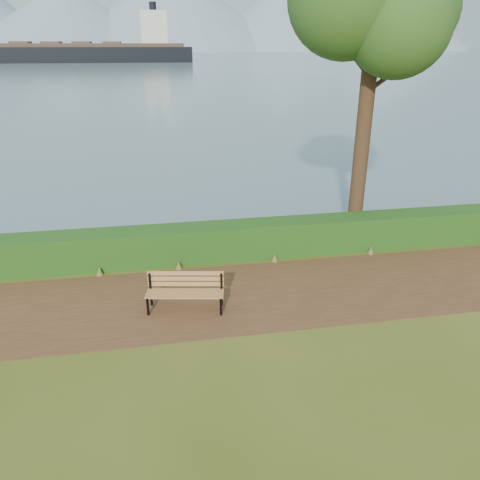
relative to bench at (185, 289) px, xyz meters
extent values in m
plane|color=#455017|center=(1.05, 0.04, -0.51)|extent=(140.00, 140.00, 0.00)
cube|color=#522E1C|center=(1.05, 0.34, -0.51)|extent=(40.00, 3.40, 0.01)
cube|color=#134212|center=(1.05, 2.64, -0.01)|extent=(32.00, 0.85, 1.00)
cube|color=slate|center=(1.05, 260.04, -0.51)|extent=(700.00, 510.00, 0.00)
cone|color=#7B8EA5|center=(-58.95, 395.04, 23.49)|extent=(160.00, 160.00, 48.00)
cone|color=#7B8EA5|center=(21.05, 405.04, 30.49)|extent=(190.00, 190.00, 62.00)
cone|color=#7B8EA5|center=(111.05, 400.04, 24.49)|extent=(170.00, 170.00, 50.00)
cone|color=#7B8EA5|center=(201.05, 410.04, 28.49)|extent=(150.00, 150.00, 58.00)
cone|color=#7B8EA5|center=(-8.95, 430.04, 16.99)|extent=(120.00, 120.00, 35.00)
cone|color=#7B8EA5|center=(151.05, 425.04, 19.49)|extent=(130.00, 130.00, 40.00)
cube|color=black|center=(-0.87, -0.15, -0.29)|extent=(0.06, 0.07, 0.44)
cube|color=black|center=(-0.79, 0.27, -0.09)|extent=(0.06, 0.07, 0.84)
cube|color=black|center=(-0.83, 0.06, -0.10)|extent=(0.14, 0.51, 0.05)
cube|color=black|center=(0.76, -0.45, -0.29)|extent=(0.06, 0.07, 0.44)
cube|color=black|center=(0.83, -0.03, -0.09)|extent=(0.06, 0.07, 0.84)
cube|color=black|center=(0.79, -0.24, -0.10)|extent=(0.14, 0.51, 0.05)
cube|color=#B07244|center=(-0.05, -0.27, -0.07)|extent=(1.75, 0.41, 0.03)
cube|color=#B07244|center=(-0.03, -0.15, -0.07)|extent=(1.75, 0.41, 0.03)
cube|color=#B07244|center=(-0.01, -0.03, -0.07)|extent=(1.75, 0.41, 0.03)
cube|color=#B07244|center=(0.02, 0.09, -0.07)|extent=(1.75, 0.41, 0.03)
cube|color=#B07244|center=(0.03, 0.15, 0.05)|extent=(1.75, 0.36, 0.10)
cube|color=#B07244|center=(0.03, 0.15, 0.19)|extent=(1.75, 0.36, 0.10)
cube|color=#B07244|center=(0.03, 0.15, 0.32)|extent=(1.75, 0.36, 0.10)
cylinder|color=#311C14|center=(5.48, 3.25, 3.43)|extent=(0.44, 0.44, 7.87)
sphere|color=#214617|center=(6.47, 3.54, 6.05)|extent=(2.84, 2.84, 2.84)
sphere|color=#214617|center=(5.78, 2.47, 5.61)|extent=(2.62, 2.62, 2.62)
cylinder|color=#311C14|center=(5.97, 3.25, 4.30)|extent=(1.15, 0.13, 0.86)
cylinder|color=#311C14|center=(5.04, 3.36, 4.85)|extent=(0.89, 0.41, 0.79)
cube|color=black|center=(-18.69, 155.52, 0.86)|extent=(63.93, 11.11, 6.38)
cube|color=#4A372C|center=(-18.69, 155.52, 4.60)|extent=(58.82, 10.02, 1.09)
cube|color=silver|center=(1.72, 155.17, 9.52)|extent=(8.33, 7.66, 10.02)
cylinder|color=black|center=(1.72, 155.17, 15.44)|extent=(2.19, 2.19, 3.19)
cube|color=brown|center=(-39.09, 155.87, 5.33)|extent=(5.57, 6.11, 0.73)
cube|color=brown|center=(-29.98, 155.72, 5.33)|extent=(5.57, 6.11, 0.73)
cube|color=brown|center=(-20.87, 155.56, 5.33)|extent=(5.57, 6.11, 0.73)
cube|color=brown|center=(-11.76, 155.41, 5.33)|extent=(5.57, 6.11, 0.73)
camera|label=1|loc=(-0.45, -9.51, 5.20)|focal=35.00mm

